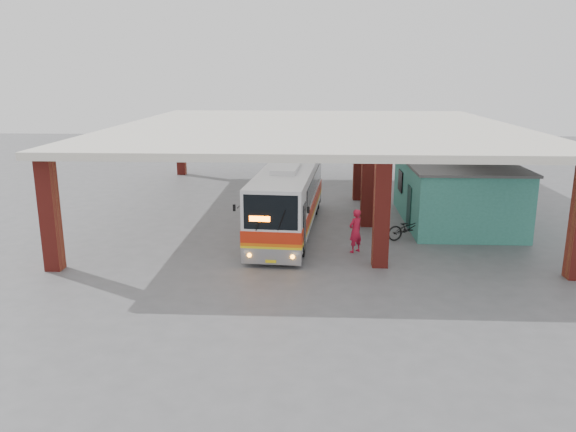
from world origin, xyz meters
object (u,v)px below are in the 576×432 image
at_px(motorcycle, 409,228).
at_px(pedestrian, 355,231).
at_px(red_chair, 388,195).
at_px(coach_bus, 289,197).

distance_m(motorcycle, pedestrian, 3.22).
height_order(motorcycle, red_chair, motorcycle).
xyz_separation_m(coach_bus, motorcycle, (5.49, -1.27, -1.08)).
bearing_deg(red_chair, motorcycle, -80.65).
xyz_separation_m(motorcycle, pedestrian, (-2.54, -1.95, 0.38)).
xyz_separation_m(coach_bus, pedestrian, (2.95, -3.22, -0.70)).
bearing_deg(coach_bus, pedestrian, -43.13).
bearing_deg(motorcycle, coach_bus, 57.43).
bearing_deg(red_chair, coach_bus, -120.38).
xyz_separation_m(pedestrian, red_chair, (2.57, 9.81, -0.56)).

